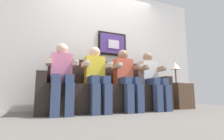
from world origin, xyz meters
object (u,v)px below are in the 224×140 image
object	(u,v)px
couch	(108,93)
table_lamp	(175,67)
person_right_center	(126,76)
spare_remote_on_table	(183,83)
person_left_center	(96,75)
person_leftmost	(62,73)
side_table_right	(179,96)
person_rightmost	(152,77)

from	to	relation	value
couch	table_lamp	world-z (taller)	table_lamp
person_right_center	spare_remote_on_table	bearing A→B (deg)	0.15
person_left_center	table_lamp	distance (m)	1.78
couch	person_left_center	world-z (taller)	person_left_center
person_leftmost	person_left_center	xyz separation A→B (m)	(0.55, -0.00, 0.00)
person_leftmost	table_lamp	world-z (taller)	person_leftmost
side_table_right	spare_remote_on_table	distance (m)	0.27
person_left_center	person_leftmost	bearing A→B (deg)	179.95
couch	spare_remote_on_table	size ratio (longest dim) A/B	17.92
table_lamp	person_leftmost	bearing A→B (deg)	-177.58
person_rightmost	table_lamp	size ratio (longest dim) A/B	2.41
person_left_center	side_table_right	xyz separation A→B (m)	(1.79, 0.06, -0.36)
couch	side_table_right	distance (m)	1.52
couch	person_leftmost	xyz separation A→B (m)	(-0.82, -0.17, 0.29)
person_left_center	person_rightmost	world-z (taller)	same
person_left_center	side_table_right	bearing A→B (deg)	1.97
table_lamp	spare_remote_on_table	xyz separation A→B (m)	(0.08, -0.09, -0.35)
person_right_center	table_lamp	size ratio (longest dim) A/B	2.41
side_table_right	spare_remote_on_table	xyz separation A→B (m)	(0.06, -0.06, 0.26)
person_leftmost	spare_remote_on_table	size ratio (longest dim) A/B	8.54
person_rightmost	spare_remote_on_table	world-z (taller)	person_rightmost
person_right_center	person_rightmost	size ratio (longest dim) A/B	1.00
table_lamp	spare_remote_on_table	world-z (taller)	table_lamp
person_left_center	person_right_center	bearing A→B (deg)	0.00
person_left_center	side_table_right	distance (m)	1.82
person_leftmost	person_rightmost	size ratio (longest dim) A/B	1.00
person_right_center	person_rightmost	world-z (taller)	same
spare_remote_on_table	person_left_center	bearing A→B (deg)	-179.90
couch	person_rightmost	size ratio (longest dim) A/B	2.10
table_lamp	spare_remote_on_table	bearing A→B (deg)	-48.12
person_leftmost	person_right_center	xyz separation A→B (m)	(1.09, -0.00, 0.00)
person_leftmost	person_rightmost	world-z (taller)	same
person_left_center	table_lamp	size ratio (longest dim) A/B	2.41
person_right_center	side_table_right	size ratio (longest dim) A/B	2.22
person_leftmost	person_right_center	bearing A→B (deg)	-0.02
person_leftmost	person_right_center	distance (m)	1.09
person_rightmost	table_lamp	bearing A→B (deg)	8.33
person_leftmost	table_lamp	xyz separation A→B (m)	(2.30, 0.10, 0.25)
person_right_center	spare_remote_on_table	size ratio (longest dim) A/B	8.54
person_left_center	spare_remote_on_table	size ratio (longest dim) A/B	8.54
couch	person_right_center	size ratio (longest dim) A/B	2.10
couch	person_leftmost	distance (m)	0.89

